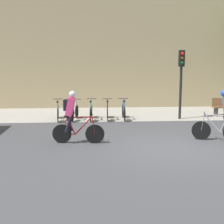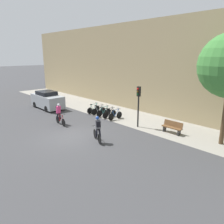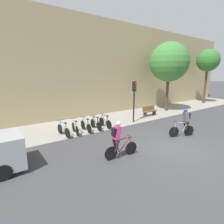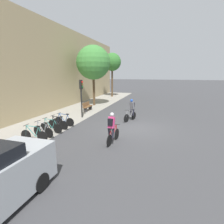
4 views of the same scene
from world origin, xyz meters
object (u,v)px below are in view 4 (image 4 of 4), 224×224
cyclist_grey (131,109)px  parked_bike_1 (43,131)px  parked_bike_0 (34,135)px  parked_bike_4 (64,121)px  cyclist_pink (112,127)px  parked_bike_2 (51,127)px  bench (87,106)px  parked_bike_3 (58,124)px  traffic_light_pole (81,92)px

cyclist_grey → parked_bike_1: cyclist_grey is taller
parked_bike_0 → parked_bike_4: size_ratio=1.04×
cyclist_pink → parked_bike_2: cyclist_pink is taller
parked_bike_0 → parked_bike_2: size_ratio=1.00×
parked_bike_1 → cyclist_grey: bearing=-40.0°
parked_bike_0 → bench: size_ratio=1.11×
parked_bike_0 → parked_bike_1: size_ratio=1.05×
cyclist_grey → parked_bike_2: 6.31m
parked_bike_3 → bench: parked_bike_3 is taller
parked_bike_4 → parked_bike_0: bearing=-180.0°
parked_bike_3 → parked_bike_4: size_ratio=0.98×
parked_bike_0 → traffic_light_pole: traffic_light_pole is taller
parked_bike_4 → traffic_light_pole: traffic_light_pole is taller
cyclist_grey → traffic_light_pole: bearing=93.2°
parked_bike_1 → bench: (7.68, 0.64, 0.08)m
parked_bike_1 → parked_bike_4: parked_bike_4 is taller
cyclist_grey → parked_bike_2: bearing=135.5°
cyclist_pink → parked_bike_3: (1.39, 4.32, -0.56)m
bench → parked_bike_3: bearing=-174.0°
cyclist_pink → parked_bike_3: bearing=72.2°
parked_bike_1 → parked_bike_2: (0.78, -0.00, 0.01)m
traffic_light_pole → parked_bike_1: bearing=178.8°
parked_bike_3 → bench: size_ratio=1.04×
parked_bike_1 → parked_bike_3: (1.55, 0.00, 0.00)m
parked_bike_0 → traffic_light_pole: size_ratio=0.52×
cyclist_pink → traffic_light_pole: 6.57m
cyclist_pink → parked_bike_4: size_ratio=1.09×
parked_bike_0 → bench: 8.48m
bench → parked_bike_1: bearing=-175.2°
traffic_light_pole → parked_bike_2: bearing=178.6°
bench → parked_bike_0: bearing=-175.6°
cyclist_pink → parked_bike_0: 4.46m
cyclist_grey → parked_bike_4: 5.32m
parked_bike_1 → parked_bike_4: bearing=0.0°
parked_bike_0 → parked_bike_4: (3.10, 0.00, -0.00)m
parked_bike_3 → traffic_light_pole: size_ratio=0.49×
bench → parked_bike_4: bearing=-173.1°
parked_bike_0 → parked_bike_1: parked_bike_0 is taller
bench → parked_bike_2: bearing=-174.7°
parked_bike_1 → parked_bike_2: 0.78m
traffic_light_pole → parked_bike_4: bearing=177.8°
parked_bike_2 → bench: parked_bike_2 is taller
parked_bike_3 → traffic_light_pole: (3.46, -0.10, 1.87)m
parked_bike_2 → bench: bearing=5.3°
parked_bike_1 → parked_bike_4: size_ratio=0.98×
cyclist_grey → parked_bike_4: size_ratio=1.09×
cyclist_grey → bench: cyclist_grey is taller
parked_bike_4 → parked_bike_1: bearing=-180.0°
cyclist_pink → parked_bike_4: cyclist_pink is taller
parked_bike_0 → bench: (8.45, 0.65, 0.07)m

